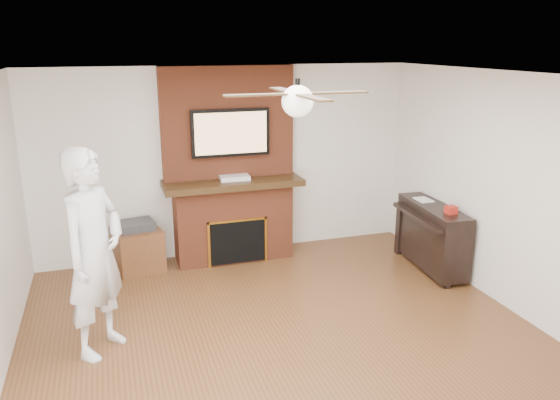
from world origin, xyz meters
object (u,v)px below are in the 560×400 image
object	(u,v)px
fireplace	(231,184)
side_table	(138,247)
person	(94,253)
piano	(431,235)

from	to	relation	value
fireplace	side_table	bearing A→B (deg)	-176.90
side_table	person	bearing A→B (deg)	-115.94
person	side_table	world-z (taller)	person
fireplace	piano	distance (m)	2.63
fireplace	side_table	distance (m)	1.42
fireplace	piano	bearing A→B (deg)	-26.91
side_table	fireplace	bearing A→B (deg)	-9.07
side_table	piano	xyz separation A→B (m)	(3.53, -1.10, 0.15)
person	piano	xyz separation A→B (m)	(3.98, 0.73, -0.52)
person	piano	world-z (taller)	person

